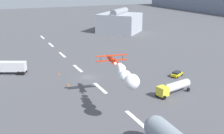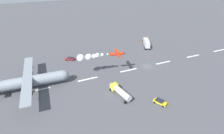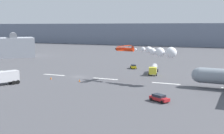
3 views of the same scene
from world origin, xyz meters
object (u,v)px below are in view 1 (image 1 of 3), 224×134
Objects in this scene: airport_staff_sedan at (177,74)px; traffic_cone_far at (68,84)px; traffic_cone_near at (59,74)px; semi_truck_orange at (4,67)px; fuel_tanker_truck at (173,87)px; stunt_biplane_red at (125,74)px.

airport_staff_sedan is 6.20× the size of traffic_cone_far.
airport_staff_sedan is at bearing 62.85° from traffic_cone_near.
fuel_tanker_truck is (33.77, 36.25, -0.37)m from semi_truck_orange.
fuel_tanker_truck is 13.55× the size of traffic_cone_near.
stunt_biplane_red reaches higher than semi_truck_orange.
airport_staff_sedan is at bearing 62.38° from semi_truck_orange.
stunt_biplane_red is 25.45× the size of traffic_cone_far.
stunt_biplane_red is at bearing 15.31° from traffic_cone_far.
semi_truck_orange is 1.37× the size of fuel_tanker_truck.
semi_truck_orange is at bearing -140.83° from traffic_cone_far.
fuel_tanker_truck is 2.18× the size of airport_staff_sedan.
fuel_tanker_truck is 27.19m from traffic_cone_far.
stunt_biplane_red is 23.48m from traffic_cone_far.
semi_truck_orange is 51.02m from airport_staff_sedan.
stunt_biplane_red is 30.35m from airport_staff_sedan.
semi_truck_orange reaches higher than traffic_cone_near.
traffic_cone_near is at bearing 179.70° from traffic_cone_far.
traffic_cone_far is at bearing -100.99° from airport_staff_sedan.
semi_truck_orange is 16.54m from traffic_cone_near.
stunt_biplane_red is at bearing -58.90° from airport_staff_sedan.
stunt_biplane_red reaches higher than traffic_cone_far.
traffic_cone_near is (7.87, 14.44, -1.75)m from semi_truck_orange.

